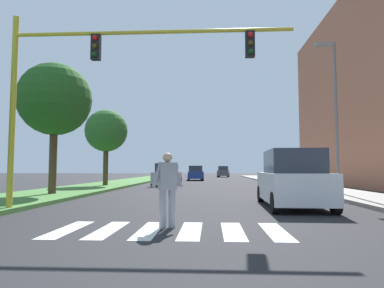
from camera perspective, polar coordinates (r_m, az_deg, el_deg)
ground_plane at (r=30.37m, az=1.48°, el=-6.65°), size 140.00×140.00×0.00m
crosswalk at (r=7.59m, az=-3.71°, el=-14.17°), size 4.95×2.20×0.01m
median_strip at (r=29.46m, az=-12.65°, el=-6.48°), size 4.22×64.00×0.15m
tree_mid at (r=18.00m, az=-21.93°, el=6.86°), size 3.52×3.52×6.31m
tree_far at (r=25.57m, az=-14.11°, el=2.11°), size 3.06×3.06×5.47m
sidewalk_right at (r=29.14m, az=16.52°, el=-6.44°), size 3.00×64.00×0.15m
traffic_light_gantry at (r=11.24m, az=-16.01°, el=11.65°), size 8.76×0.30×6.00m
street_lamp_right at (r=18.40m, az=22.59°, el=6.41°), size 1.02×0.24×7.50m
pedestrian_performer at (r=7.80m, az=-4.12°, el=-7.02°), size 0.71×0.40×1.69m
suv_crossing at (r=12.40m, az=16.37°, el=-5.81°), size 2.09×4.66×1.97m
sedan_midblock at (r=27.21m, az=-4.16°, el=-5.23°), size 1.95×4.64×1.74m
sedan_distant at (r=39.44m, az=0.56°, el=-4.95°), size 2.06×4.53×1.67m
sedan_far_horizon at (r=55.17m, az=5.26°, el=-4.67°), size 2.16×4.20×1.75m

